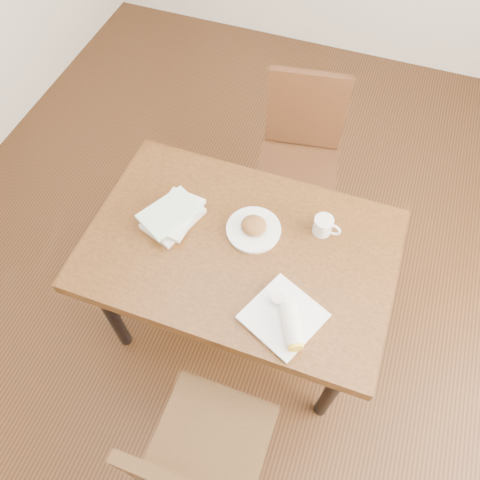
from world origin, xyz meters
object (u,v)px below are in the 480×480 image
(book_stack, at_px, (173,216))
(coffee_mug, at_px, (324,225))
(plate_scone, at_px, (254,228))
(chair_far, at_px, (300,150))
(table, at_px, (240,257))
(plate_burrito, at_px, (286,319))
(chair_near, at_px, (201,462))

(book_stack, bearing_deg, coffee_mug, 14.51)
(plate_scone, height_order, book_stack, plate_scone)
(chair_far, bearing_deg, book_stack, -115.62)
(chair_far, height_order, coffee_mug, chair_far)
(plate_scone, xyz_separation_m, book_stack, (-0.33, -0.06, 0.01))
(table, height_order, chair_far, chair_far)
(table, bearing_deg, plate_burrito, -43.32)
(plate_scone, bearing_deg, table, -107.21)
(chair_far, distance_m, plate_burrito, 1.08)
(chair_near, xyz_separation_m, book_stack, (-0.44, 0.81, 0.23))
(chair_far, distance_m, plate_scone, 0.73)
(book_stack, bearing_deg, plate_scone, 10.08)
(coffee_mug, bearing_deg, table, -147.91)
(table, distance_m, chair_near, 0.80)
(chair_far, xyz_separation_m, plate_scone, (-0.03, -0.70, 0.22))
(table, height_order, plate_scone, plate_scone)
(chair_far, height_order, book_stack, chair_far)
(plate_scone, bearing_deg, chair_far, 87.71)
(plate_scone, relative_size, book_stack, 0.80)
(chair_far, bearing_deg, plate_burrito, -78.43)
(table, height_order, book_stack, book_stack)
(chair_near, height_order, plate_scone, chair_near)
(plate_scone, bearing_deg, coffee_mug, 19.76)
(chair_far, bearing_deg, coffee_mug, -68.01)
(table, xyz_separation_m, chair_far, (0.06, 0.79, -0.12))
(plate_burrito, bearing_deg, chair_far, 101.57)
(coffee_mug, height_order, book_stack, coffee_mug)
(table, distance_m, plate_burrito, 0.38)
(chair_near, relative_size, chair_far, 1.00)
(table, xyz_separation_m, book_stack, (-0.31, 0.03, 0.11))
(book_stack, bearing_deg, table, -5.63)
(plate_burrito, bearing_deg, coffee_mug, 86.18)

